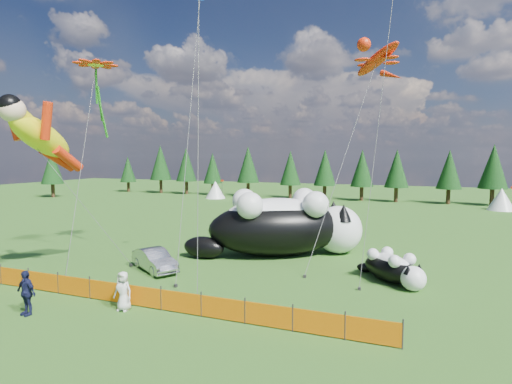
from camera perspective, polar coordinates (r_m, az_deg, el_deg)
ground at (r=21.71m, az=-11.02°, el=-13.16°), size 160.00×160.00×0.00m
safety_fence at (r=19.22m, az=-15.93°, el=-14.14°), size 22.06×0.06×1.10m
tree_line at (r=63.47m, az=10.96°, el=2.53°), size 90.00×4.00×8.00m
festival_tents at (r=57.70m, az=20.85°, el=-0.56°), size 50.00×3.20×2.80m
cat_large at (r=27.46m, az=4.14°, el=-4.61°), size 11.40×8.43×4.51m
cat_small at (r=23.00m, az=18.94°, el=-10.20°), size 3.77×3.75×1.71m
car at (r=24.77m, az=-14.28°, el=-9.37°), size 4.05×3.20×1.29m
spectator_c at (r=20.12m, az=-30.00°, el=-12.35°), size 1.20×0.72×1.94m
spectator_e at (r=18.98m, az=-18.46°, el=-13.27°), size 0.88×0.60×1.75m
superhero_kite at (r=24.43m, az=-28.37°, el=6.96°), size 5.26×6.54×10.66m
gecko_kite at (r=33.01m, az=16.91°, el=17.63°), size 6.97×14.32×17.79m
flower_kite at (r=28.22m, az=-21.93°, el=16.25°), size 3.96×6.97×13.63m
diamond_kite_a at (r=28.49m, az=-8.03°, el=25.51°), size 2.23×7.03×19.08m
diamond_kite_c at (r=21.40m, az=-8.17°, el=24.37°), size 1.78×3.24×15.44m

